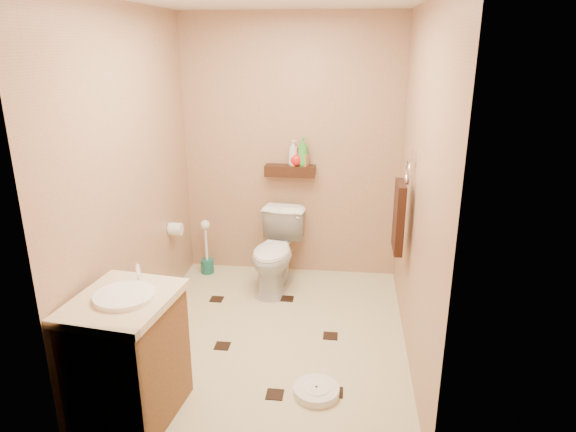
# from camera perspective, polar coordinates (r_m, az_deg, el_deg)

# --- Properties ---
(ground) EXTENTS (2.50, 2.50, 0.00)m
(ground) POSITION_cam_1_polar(r_m,az_deg,el_deg) (4.03, -1.75, -13.25)
(ground) COLOR beige
(ground) RESTS_ON ground
(wall_back) EXTENTS (2.00, 0.04, 2.40)m
(wall_back) POSITION_cam_1_polar(r_m,az_deg,el_deg) (4.75, 0.34, 7.39)
(wall_back) COLOR tan
(wall_back) RESTS_ON ground
(wall_front) EXTENTS (2.00, 0.04, 2.40)m
(wall_front) POSITION_cam_1_polar(r_m,az_deg,el_deg) (2.38, -6.46, -4.44)
(wall_front) COLOR tan
(wall_front) RESTS_ON ground
(wall_left) EXTENTS (0.04, 2.50, 2.40)m
(wall_left) POSITION_cam_1_polar(r_m,az_deg,el_deg) (3.82, -16.96, 3.77)
(wall_left) COLOR tan
(wall_left) RESTS_ON ground
(wall_right) EXTENTS (0.04, 2.50, 2.40)m
(wall_right) POSITION_cam_1_polar(r_m,az_deg,el_deg) (3.54, 14.31, 2.84)
(wall_right) COLOR tan
(wall_right) RESTS_ON ground
(wall_shelf) EXTENTS (0.46, 0.14, 0.10)m
(wall_shelf) POSITION_cam_1_polar(r_m,az_deg,el_deg) (4.71, 0.23, 5.05)
(wall_shelf) COLOR #3A1E10
(wall_shelf) RESTS_ON wall_back
(floor_accents) EXTENTS (1.18, 1.40, 0.01)m
(floor_accents) POSITION_cam_1_polar(r_m,az_deg,el_deg) (3.99, -1.42, -13.55)
(floor_accents) COLOR black
(floor_accents) RESTS_ON ground
(toilet) EXTENTS (0.48, 0.74, 0.70)m
(toilet) POSITION_cam_1_polar(r_m,az_deg,el_deg) (4.61, -1.36, -4.00)
(toilet) COLOR white
(toilet) RESTS_ON ground
(vanity) EXTENTS (0.60, 0.70, 0.91)m
(vanity) POSITION_cam_1_polar(r_m,az_deg,el_deg) (3.22, -17.29, -14.68)
(vanity) COLOR brown
(vanity) RESTS_ON ground
(bathroom_scale) EXTENTS (0.36, 0.36, 0.06)m
(bathroom_scale) POSITION_cam_1_polar(r_m,az_deg,el_deg) (3.45, 3.17, -18.83)
(bathroom_scale) COLOR white
(bathroom_scale) RESTS_ON ground
(toilet_brush) EXTENTS (0.12, 0.12, 0.54)m
(toilet_brush) POSITION_cam_1_polar(r_m,az_deg,el_deg) (5.03, -9.01, -4.25)
(toilet_brush) COLOR #175E51
(toilet_brush) RESTS_ON ground
(towel_ring) EXTENTS (0.12, 0.30, 0.76)m
(towel_ring) POSITION_cam_1_polar(r_m,az_deg,el_deg) (3.84, 12.29, 0.25)
(towel_ring) COLOR silver
(towel_ring) RESTS_ON wall_right
(toilet_paper) EXTENTS (0.12, 0.11, 0.12)m
(toilet_paper) POSITION_cam_1_polar(r_m,az_deg,el_deg) (4.55, -12.39, -1.41)
(toilet_paper) COLOR white
(toilet_paper) RESTS_ON wall_left
(bottle_a) EXTENTS (0.12, 0.12, 0.23)m
(bottle_a) POSITION_cam_1_polar(r_m,az_deg,el_deg) (4.67, 0.57, 7.04)
(bottle_a) COLOR beige
(bottle_a) RESTS_ON wall_shelf
(bottle_b) EXTENTS (0.09, 0.09, 0.14)m
(bottle_b) POSITION_cam_1_polar(r_m,az_deg,el_deg) (4.68, 0.65, 6.49)
(bottle_b) COLOR yellow
(bottle_b) RESTS_ON wall_shelf
(bottle_c) EXTENTS (0.17, 0.17, 0.16)m
(bottle_c) POSITION_cam_1_polar(r_m,az_deg,el_deg) (4.68, 0.93, 6.60)
(bottle_c) COLOR red
(bottle_c) RESTS_ON wall_shelf
(bottle_d) EXTENTS (0.12, 0.12, 0.26)m
(bottle_d) POSITION_cam_1_polar(r_m,az_deg,el_deg) (4.66, 1.66, 7.15)
(bottle_d) COLOR green
(bottle_d) RESTS_ON wall_shelf
(bottle_e) EXTENTS (0.09, 0.09, 0.16)m
(bottle_e) POSITION_cam_1_polar(r_m,az_deg,el_deg) (4.67, 1.79, 6.53)
(bottle_e) COLOR #C66042
(bottle_e) RESTS_ON wall_shelf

